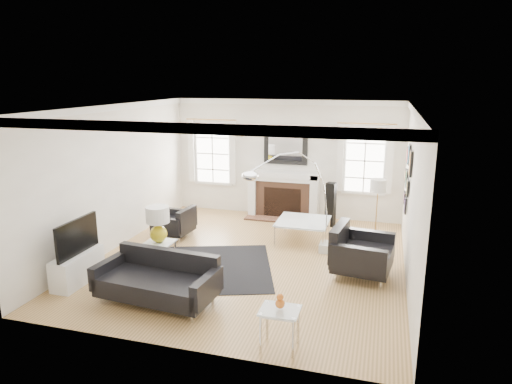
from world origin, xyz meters
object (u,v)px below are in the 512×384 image
(coffee_table, at_px, (303,222))
(gourd_lamp, at_px, (158,222))
(armchair_left, at_px, (176,223))
(armchair_right, at_px, (359,253))
(sofa, at_px, (159,281))
(fireplace, at_px, (283,195))
(arc_floor_lamp, at_px, (290,200))

(coffee_table, xyz_separation_m, gourd_lamp, (-2.13, -2.13, 0.47))
(armchair_left, distance_m, armchair_right, 3.94)
(sofa, relative_size, coffee_table, 1.83)
(fireplace, distance_m, armchair_left, 2.76)
(coffee_table, bearing_deg, fireplace, 115.87)
(fireplace, bearing_deg, sofa, -100.37)
(arc_floor_lamp, bearing_deg, coffee_table, 84.56)
(fireplace, height_order, armchair_left, fireplace)
(coffee_table, bearing_deg, gourd_lamp, -135.05)
(fireplace, bearing_deg, armchair_right, -56.31)
(sofa, bearing_deg, arc_floor_lamp, 55.14)
(fireplace, relative_size, arc_floor_lamp, 0.82)
(fireplace, distance_m, sofa, 4.79)
(sofa, distance_m, armchair_right, 3.33)
(armchair_left, bearing_deg, sofa, -69.53)
(fireplace, bearing_deg, coffee_table, -64.13)
(fireplace, xyz_separation_m, arc_floor_lamp, (0.68, -2.49, 0.58))
(fireplace, xyz_separation_m, sofa, (-0.86, -4.70, -0.22))
(sofa, bearing_deg, armchair_right, 31.88)
(gourd_lamp, bearing_deg, coffee_table, 44.95)
(fireplace, distance_m, arc_floor_lamp, 2.65)
(armchair_left, relative_size, armchair_right, 0.73)
(armchair_left, bearing_deg, coffee_table, 9.49)
(coffee_table, bearing_deg, armchair_left, -170.51)
(coffee_table, relative_size, arc_floor_lamp, 0.50)
(gourd_lamp, bearing_deg, armchair_right, 12.86)
(sofa, xyz_separation_m, armchair_right, (2.82, 1.76, 0.07))
(fireplace, relative_size, coffee_table, 1.64)
(coffee_table, height_order, gourd_lamp, gourd_lamp)
(sofa, bearing_deg, armchair_left, 110.47)
(armchair_right, height_order, coffee_table, armchair_right)
(fireplace, height_order, arc_floor_lamp, arc_floor_lamp)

